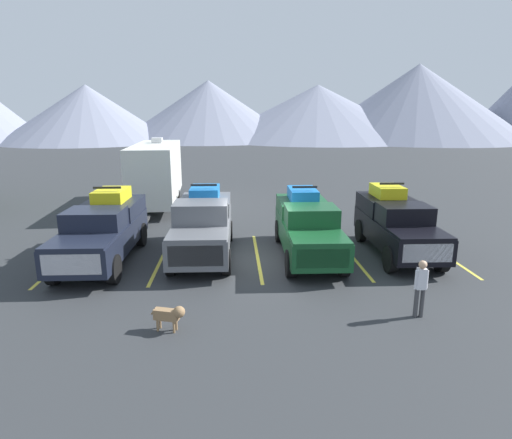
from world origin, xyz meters
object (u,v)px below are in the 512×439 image
(pickup_truck_d, at_px, (396,223))
(dog, at_px, (171,314))
(pickup_truck_a, at_px, (103,229))
(pickup_truck_b, at_px, (203,224))
(camper_trailer_a, at_px, (156,171))
(person_a, at_px, (421,285))
(pickup_truck_c, at_px, (307,225))

(pickup_truck_d, height_order, dog, pickup_truck_d)
(pickup_truck_a, distance_m, pickup_truck_b, 3.60)
(camper_trailer_a, relative_size, person_a, 5.83)
(camper_trailer_a, xyz_separation_m, dog, (2.78, -14.92, -1.57))
(camper_trailer_a, bearing_deg, person_a, -57.50)
(pickup_truck_c, distance_m, camper_trailer_a, 11.71)
(pickup_truck_b, distance_m, camper_trailer_a, 9.56)
(pickup_truck_d, distance_m, camper_trailer_a, 14.03)
(dog, bearing_deg, pickup_truck_c, 52.49)
(pickup_truck_a, distance_m, person_a, 10.86)
(pickup_truck_a, distance_m, pickup_truck_d, 10.94)
(pickup_truck_a, height_order, pickup_truck_d, pickup_truck_d)
(pickup_truck_b, bearing_deg, pickup_truck_d, -1.67)
(person_a, height_order, dog, person_a)
(pickup_truck_b, xyz_separation_m, pickup_truck_d, (7.36, -0.22, -0.00))
(camper_trailer_a, distance_m, person_a, 17.24)
(pickup_truck_a, relative_size, pickup_truck_b, 1.03)
(pickup_truck_d, bearing_deg, dog, -143.60)
(pickup_truck_d, relative_size, person_a, 3.39)
(person_a, bearing_deg, pickup_truck_b, 137.40)
(camper_trailer_a, bearing_deg, dog, -79.44)
(pickup_truck_b, height_order, person_a, pickup_truck_b)
(pickup_truck_a, height_order, pickup_truck_b, pickup_truck_a)
(pickup_truck_a, bearing_deg, pickup_truck_d, 1.43)
(pickup_truck_a, bearing_deg, dog, -60.12)
(pickup_truck_c, bearing_deg, person_a, -68.19)
(pickup_truck_b, height_order, pickup_truck_c, pickup_truck_b)
(person_a, bearing_deg, pickup_truck_c, 111.81)
(pickup_truck_d, height_order, camper_trailer_a, camper_trailer_a)
(pickup_truck_b, relative_size, person_a, 3.61)
(person_a, bearing_deg, pickup_truck_a, 152.22)
(pickup_truck_c, relative_size, camper_trailer_a, 0.64)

